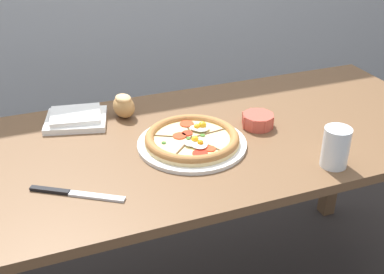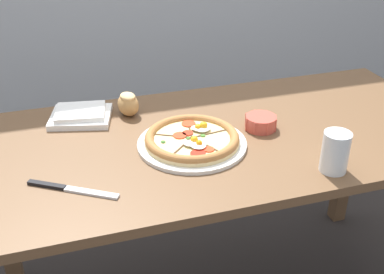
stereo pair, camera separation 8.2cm
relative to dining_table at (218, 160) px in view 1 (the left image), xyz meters
The scene contains 7 objects.
dining_table is the anchor object (origin of this frame).
pizza 0.17m from the dining_table, 159.83° to the right, with size 0.33×0.33×0.05m.
ramekin_bowl 0.19m from the dining_table, ahead, with size 0.11×0.11×0.04m.
napkin_folded 0.49m from the dining_table, 149.74° to the left, with size 0.23×0.21×0.04m.
bread_piece_near 0.37m from the dining_table, 137.96° to the left, with size 0.09×0.11×0.08m.
knife_main 0.52m from the dining_table, 160.45° to the right, with size 0.23×0.15×0.01m.
water_glass 0.40m from the dining_table, 51.52° to the right, with size 0.08×0.08×0.12m.
Camera 1 is at (-0.56, -1.23, 1.49)m, focal length 45.00 mm.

